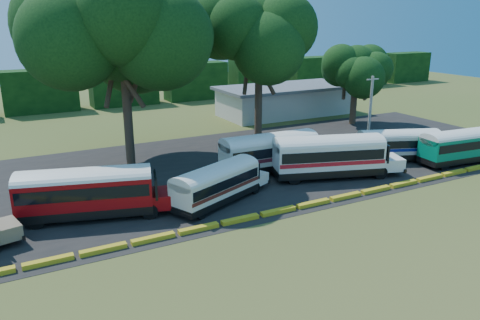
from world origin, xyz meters
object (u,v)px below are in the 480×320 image
bus_teal (463,144)px  bus_cream_west (218,182)px  bus_red (89,190)px  bus_white_red (331,154)px  tree_west (121,27)px

bus_teal → bus_cream_west: bearing=-178.6°
bus_red → bus_cream_west: (8.68, -1.73, -0.34)m
bus_red → bus_teal: bus_red is taller
bus_cream_west → bus_white_red: size_ratio=0.80×
tree_west → bus_red: bearing=-118.3°
bus_red → bus_cream_west: bus_red is taller
bus_red → tree_west: bearing=77.1°
bus_cream_west → bus_teal: bearing=-27.7°
bus_teal → tree_west: bearing=158.8°
bus_teal → tree_west: size_ratio=0.59×
bus_teal → tree_west: tree_west is taller
bus_cream_west → bus_white_red: bus_white_red is taller
bus_red → bus_teal: 33.11m
bus_red → bus_teal: size_ratio=1.10×
bus_red → bus_white_red: 19.58m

